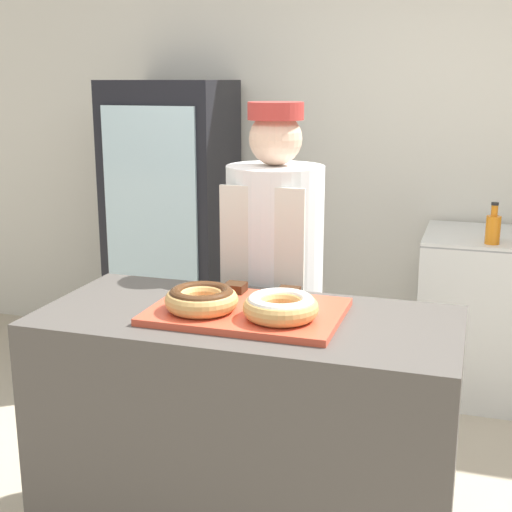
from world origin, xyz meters
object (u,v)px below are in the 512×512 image
at_px(brownie_back_right, 289,292).
at_px(donut_light_glaze, 281,306).
at_px(bottle_orange_b_b, 493,228).
at_px(chest_freezer, 509,317).
at_px(donut_chocolate_glaze, 201,298).
at_px(serving_tray, 247,312).
at_px(beverage_fridge, 173,224).
at_px(baker_person, 274,292).
at_px(brownie_back_left, 235,288).

bearing_deg(brownie_back_right, donut_light_glaze, -81.14).
xyz_separation_m(donut_light_glaze, bottle_orange_b_b, (0.65, 1.59, -0.02)).
height_order(chest_freezer, bottle_orange_b_b, bottle_orange_b_b).
height_order(donut_chocolate_glaze, brownie_back_right, donut_chocolate_glaze).
distance_m(serving_tray, beverage_fridge, 2.04).
bearing_deg(donut_chocolate_glaze, beverage_fridge, 116.89).
bearing_deg(chest_freezer, baker_person, -130.11).
xyz_separation_m(donut_chocolate_glaze, baker_person, (0.06, 0.65, -0.16)).
xyz_separation_m(beverage_fridge, bottle_orange_b_b, (1.85, -0.22, 0.13)).
distance_m(baker_person, beverage_fridge, 1.53).
bearing_deg(brownie_back_left, serving_tray, -59.15).
height_order(brownie_back_left, baker_person, baker_person).
bearing_deg(donut_chocolate_glaze, brownie_back_left, 81.14).
bearing_deg(bottle_orange_b_b, brownie_back_left, -123.22).
distance_m(brownie_back_left, chest_freezer, 1.95).
bearing_deg(beverage_fridge, bottle_orange_b_b, -6.79).
bearing_deg(brownie_back_right, serving_tray, -120.85).
distance_m(serving_tray, donut_chocolate_glaze, 0.16).
relative_size(donut_light_glaze, beverage_fridge, 0.14).
distance_m(serving_tray, brownie_back_left, 0.20).
bearing_deg(bottle_orange_b_b, donut_light_glaze, -112.34).
xyz_separation_m(baker_person, chest_freezer, (0.99, 1.17, -0.39)).
relative_size(donut_chocolate_glaze, beverage_fridge, 0.14).
relative_size(brownie_back_right, baker_person, 0.04).
distance_m(serving_tray, baker_person, 0.59).
xyz_separation_m(baker_person, bottle_orange_b_b, (0.86, 0.95, 0.14)).
height_order(brownie_back_right, chest_freezer, brownie_back_right).
height_order(brownie_back_left, brownie_back_right, same).
bearing_deg(baker_person, brownie_back_right, -67.31).
relative_size(brownie_back_right, chest_freezer, 0.08).
bearing_deg(baker_person, bottle_orange_b_b, 47.68).
bearing_deg(donut_chocolate_glaze, chest_freezer, 59.95).
height_order(serving_tray, chest_freezer, serving_tray).
xyz_separation_m(serving_tray, brownie_back_right, (0.10, 0.17, 0.03)).
bearing_deg(chest_freezer, bottle_orange_b_b, -119.12).
bearing_deg(baker_person, brownie_back_left, -93.72).
bearing_deg(baker_person, chest_freezer, 49.89).
bearing_deg(donut_chocolate_glaze, baker_person, 84.41).
relative_size(donut_chocolate_glaze, brownie_back_left, 3.36).
bearing_deg(chest_freezer, donut_chocolate_glaze, -120.05).
bearing_deg(bottle_orange_b_b, donut_chocolate_glaze, -120.18).
height_order(beverage_fridge, chest_freezer, beverage_fridge).
height_order(serving_tray, baker_person, baker_person).
bearing_deg(serving_tray, donut_light_glaze, -26.52).
xyz_separation_m(brownie_back_left, chest_freezer, (1.02, 1.58, -0.52)).
bearing_deg(brownie_back_right, beverage_fridge, 126.18).
distance_m(brownie_back_left, bottle_orange_b_b, 1.62).
distance_m(brownie_back_left, brownie_back_right, 0.20).
bearing_deg(beverage_fridge, donut_light_glaze, -56.69).
xyz_separation_m(brownie_back_left, bottle_orange_b_b, (0.89, 1.36, 0.01)).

